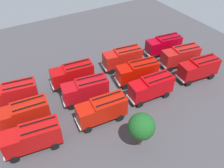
% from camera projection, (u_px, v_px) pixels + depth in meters
% --- Properties ---
extents(ground_plane, '(65.67, 65.67, 0.00)m').
position_uv_depth(ground_plane, '(112.00, 90.00, 38.04)').
color(ground_plane, '#423F44').
extents(fire_truck_0, '(7.47, 3.55, 3.88)m').
position_uv_depth(fire_truck_0, '(164.00, 45.00, 45.29)').
color(fire_truck_0, '#A90214').
rests_on(fire_truck_0, ground).
extents(fire_truck_1, '(7.47, 3.56, 3.88)m').
position_uv_depth(fire_truck_1, '(123.00, 58.00, 41.74)').
color(fire_truck_1, '#B6150D').
rests_on(fire_truck_1, ground).
extents(fire_truck_2, '(7.42, 3.37, 3.88)m').
position_uv_depth(fire_truck_2, '(72.00, 74.00, 37.97)').
color(fire_truck_2, '#AE090A').
rests_on(fire_truck_2, ground).
extents(fire_truck_3, '(7.49, 3.65, 3.88)m').
position_uv_depth(fire_truck_3, '(13.00, 94.00, 34.22)').
color(fire_truck_3, '#B90F10').
rests_on(fire_truck_3, ground).
extents(fire_truck_4, '(7.51, 3.72, 3.88)m').
position_uv_depth(fire_truck_4, '(181.00, 56.00, 42.24)').
color(fire_truck_4, '#AF1514').
rests_on(fire_truck_4, ground).
extents(fire_truck_5, '(7.50, 3.68, 3.88)m').
position_uv_depth(fire_truck_5, '(137.00, 71.00, 38.54)').
color(fire_truck_5, '#B80C03').
rests_on(fire_truck_5, ground).
extents(fire_truck_6, '(7.47, 3.58, 3.88)m').
position_uv_depth(fire_truck_6, '(85.00, 89.00, 34.97)').
color(fire_truck_6, '#B00B12').
rests_on(fire_truck_6, ground).
extents(fire_truck_7, '(7.38, 3.25, 3.88)m').
position_uv_depth(fire_truck_7, '(23.00, 114.00, 31.07)').
color(fire_truck_7, '#B1150A').
rests_on(fire_truck_7, ground).
extents(fire_truck_8, '(7.46, 3.50, 3.88)m').
position_uv_depth(fire_truck_8, '(199.00, 68.00, 39.22)').
color(fire_truck_8, '#AB080B').
rests_on(fire_truck_8, ground).
extents(fire_truck_9, '(7.36, 3.17, 3.88)m').
position_uv_depth(fire_truck_9, '(151.00, 87.00, 35.45)').
color(fire_truck_9, '#BA060C').
rests_on(fire_truck_9, ground).
extents(fire_truck_10, '(7.38, 3.24, 3.88)m').
position_uv_depth(fire_truck_10, '(102.00, 110.00, 31.72)').
color(fire_truck_10, '#B71407').
rests_on(fire_truck_10, ground).
extents(fire_truck_11, '(7.46, 3.54, 3.88)m').
position_uv_depth(fire_truck_11, '(33.00, 137.00, 28.17)').
color(fire_truck_11, '#B20D0D').
rests_on(fire_truck_11, ground).
extents(firefighter_0, '(0.48, 0.38, 1.66)m').
position_uv_depth(firefighter_0, '(120.00, 56.00, 44.33)').
color(firefighter_0, black).
rests_on(firefighter_0, ground).
extents(tree_0, '(3.41, 3.41, 5.28)m').
position_uv_depth(tree_0, '(142.00, 126.00, 27.64)').
color(tree_0, brown).
rests_on(tree_0, ground).
extents(traffic_cone_0, '(0.48, 0.48, 0.68)m').
position_uv_depth(traffic_cone_0, '(100.00, 84.00, 38.82)').
color(traffic_cone_0, '#F2600C').
rests_on(traffic_cone_0, ground).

